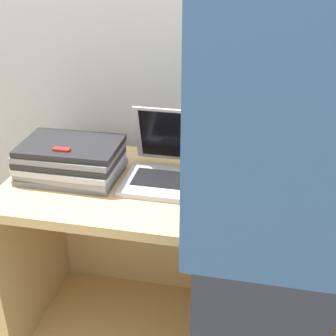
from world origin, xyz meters
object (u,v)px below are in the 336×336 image
at_px(laptop_open, 176,167).
at_px(laptop_stack_right, 285,189).
at_px(person, 268,243).
at_px(laptop_stack_left, 71,160).

height_order(laptop_open, laptop_stack_right, laptop_open).
xyz_separation_m(laptop_stack_right, person, (-0.06, -0.48, 0.11)).
bearing_deg(laptop_open, laptop_stack_right, -7.23).
distance_m(laptop_stack_right, person, 0.50).
relative_size(laptop_stack_left, person, 0.21).
distance_m(laptop_stack_left, laptop_stack_right, 0.78).
height_order(laptop_stack_left, person, person).
bearing_deg(laptop_stack_right, laptop_stack_left, -179.84).
bearing_deg(laptop_stack_left, person, -33.78).
height_order(laptop_open, person, person).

